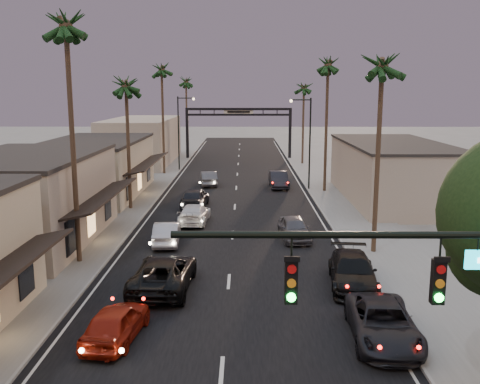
{
  "coord_description": "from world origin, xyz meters",
  "views": [
    {
      "loc": [
        0.77,
        -7.09,
        9.63
      ],
      "look_at": [
        0.49,
        30.58,
        2.5
      ],
      "focal_mm": 40.0,
      "sensor_mm": 36.0,
      "label": 1
    }
  ],
  "objects_px": {
    "streetlight_right": "(307,136)",
    "curbside_black": "(353,271)",
    "palm_lb": "(65,18)",
    "palm_rb": "(328,61)",
    "oncoming_silver": "(167,233)",
    "palm_lc": "(126,80)",
    "traffic_signal": "(468,302)",
    "palm_ra": "(383,58)",
    "oncoming_red": "(116,322)",
    "oncoming_pickup": "(164,273)",
    "palm_rc": "(304,84)",
    "arch": "(239,120)",
    "streetlight_left": "(181,127)",
    "palm_ld": "(162,66)",
    "curbside_near": "(383,323)",
    "palm_far": "(186,79)"
  },
  "relations": [
    {
      "from": "oncoming_red",
      "to": "curbside_black",
      "type": "xyz_separation_m",
      "value": [
        10.43,
        5.92,
        0.06
      ]
    },
    {
      "from": "curbside_near",
      "to": "oncoming_red",
      "type": "bearing_deg",
      "value": -176.45
    },
    {
      "from": "streetlight_right",
      "to": "oncoming_silver",
      "type": "bearing_deg",
      "value": -120.06
    },
    {
      "from": "oncoming_pickup",
      "to": "streetlight_right",
      "type": "bearing_deg",
      "value": -108.16
    },
    {
      "from": "traffic_signal",
      "to": "arch",
      "type": "height_order",
      "value": "traffic_signal"
    },
    {
      "from": "palm_rb",
      "to": "curbside_near",
      "type": "relative_size",
      "value": 2.66
    },
    {
      "from": "palm_lb",
      "to": "curbside_black",
      "type": "bearing_deg",
      "value": -13.79
    },
    {
      "from": "palm_lc",
      "to": "curbside_near",
      "type": "xyz_separation_m",
      "value": [
        14.8,
        -23.54,
        -9.73
      ]
    },
    {
      "from": "palm_rb",
      "to": "palm_rc",
      "type": "distance_m",
      "value": 20.09
    },
    {
      "from": "streetlight_right",
      "to": "traffic_signal",
      "type": "bearing_deg",
      "value": -91.72
    },
    {
      "from": "palm_lb",
      "to": "palm_far",
      "type": "height_order",
      "value": "palm_lb"
    },
    {
      "from": "streetlight_left",
      "to": "oncoming_red",
      "type": "distance_m",
      "value": 45.87
    },
    {
      "from": "oncoming_red",
      "to": "curbside_black",
      "type": "relative_size",
      "value": 0.78
    },
    {
      "from": "streetlight_right",
      "to": "curbside_black",
      "type": "height_order",
      "value": "streetlight_right"
    },
    {
      "from": "palm_lb",
      "to": "palm_rb",
      "type": "distance_m",
      "value": 27.94
    },
    {
      "from": "palm_rc",
      "to": "oncoming_silver",
      "type": "relative_size",
      "value": 2.77
    },
    {
      "from": "oncoming_pickup",
      "to": "palm_lc",
      "type": "bearing_deg",
      "value": -70.99
    },
    {
      "from": "palm_lb",
      "to": "palm_ra",
      "type": "xyz_separation_m",
      "value": [
        17.2,
        2.0,
        -1.94
      ]
    },
    {
      "from": "palm_far",
      "to": "curbside_black",
      "type": "relative_size",
      "value": 2.42
    },
    {
      "from": "streetlight_right",
      "to": "oncoming_pickup",
      "type": "height_order",
      "value": "streetlight_right"
    },
    {
      "from": "palm_ra",
      "to": "oncoming_silver",
      "type": "relative_size",
      "value": 3.0
    },
    {
      "from": "palm_lb",
      "to": "oncoming_red",
      "type": "xyz_separation_m",
      "value": [
        4.37,
        -9.56,
        -12.66
      ]
    },
    {
      "from": "palm_ld",
      "to": "curbside_near",
      "type": "relative_size",
      "value": 2.66
    },
    {
      "from": "streetlight_right",
      "to": "palm_rc",
      "type": "xyz_separation_m",
      "value": [
        1.68,
        19.0,
        5.14
      ]
    },
    {
      "from": "palm_rc",
      "to": "curbside_black",
      "type": "height_order",
      "value": "palm_rc"
    },
    {
      "from": "palm_lb",
      "to": "palm_rb",
      "type": "relative_size",
      "value": 1.07
    },
    {
      "from": "oncoming_silver",
      "to": "curbside_near",
      "type": "xyz_separation_m",
      "value": [
        10.35,
        -13.43,
        0.02
      ]
    },
    {
      "from": "palm_rc",
      "to": "oncoming_red",
      "type": "relative_size",
      "value": 2.85
    },
    {
      "from": "palm_lb",
      "to": "oncoming_pickup",
      "type": "relative_size",
      "value": 2.57
    },
    {
      "from": "oncoming_silver",
      "to": "palm_lc",
      "type": "bearing_deg",
      "value": -70.0
    },
    {
      "from": "oncoming_red",
      "to": "oncoming_pickup",
      "type": "relative_size",
      "value": 0.72
    },
    {
      "from": "streetlight_right",
      "to": "oncoming_silver",
      "type": "relative_size",
      "value": 2.04
    },
    {
      "from": "oncoming_red",
      "to": "palm_ra",
      "type": "bearing_deg",
      "value": -130.77
    },
    {
      "from": "streetlight_left",
      "to": "palm_lc",
      "type": "height_order",
      "value": "palm_lc"
    },
    {
      "from": "curbside_near",
      "to": "streetlight_left",
      "type": "bearing_deg",
      "value": 109.55
    },
    {
      "from": "palm_rc",
      "to": "curbside_near",
      "type": "distance_m",
      "value": 52.51
    },
    {
      "from": "traffic_signal",
      "to": "palm_ra",
      "type": "height_order",
      "value": "palm_ra"
    },
    {
      "from": "arch",
      "to": "streetlight_left",
      "type": "xyz_separation_m",
      "value": [
        -6.92,
        -12.0,
        -0.2
      ]
    },
    {
      "from": "palm_far",
      "to": "streetlight_left",
      "type": "bearing_deg",
      "value": -86.05
    },
    {
      "from": "streetlight_left",
      "to": "oncoming_pickup",
      "type": "relative_size",
      "value": 1.52
    },
    {
      "from": "oncoming_pickup",
      "to": "oncoming_silver",
      "type": "bearing_deg",
      "value": -80.76
    },
    {
      "from": "traffic_signal",
      "to": "palm_rb",
      "type": "xyz_separation_m",
      "value": [
        2.91,
        40.0,
        7.33
      ]
    },
    {
      "from": "curbside_black",
      "to": "oncoming_pickup",
      "type": "bearing_deg",
      "value": -171.56
    },
    {
      "from": "oncoming_silver",
      "to": "streetlight_right",
      "type": "bearing_deg",
      "value": -123.83
    },
    {
      "from": "arch",
      "to": "oncoming_silver",
      "type": "distance_m",
      "value": 44.57
    },
    {
      "from": "arch",
      "to": "curbside_black",
      "type": "distance_m",
      "value": 52.22
    },
    {
      "from": "palm_rc",
      "to": "curbside_black",
      "type": "distance_m",
      "value": 46.71
    },
    {
      "from": "palm_rc",
      "to": "palm_far",
      "type": "distance_m",
      "value": 21.97
    },
    {
      "from": "palm_ld",
      "to": "arch",
      "type": "bearing_deg",
      "value": 60.17
    },
    {
      "from": "streetlight_right",
      "to": "palm_ld",
      "type": "height_order",
      "value": "palm_ld"
    }
  ]
}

